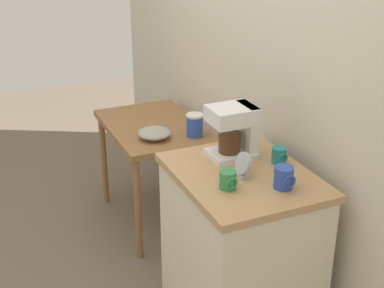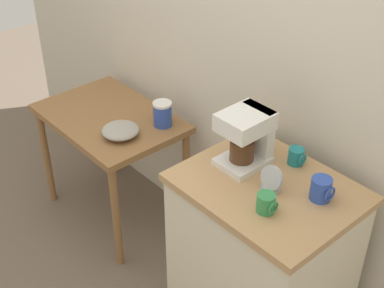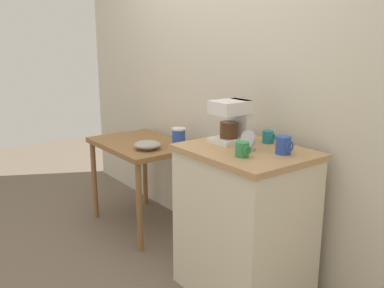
{
  "view_description": "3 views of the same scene",
  "coord_description": "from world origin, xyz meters",
  "px_view_note": "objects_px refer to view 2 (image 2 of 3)",
  "views": [
    {
      "loc": [
        2.65,
        -1.08,
        2.07
      ],
      "look_at": [
        0.25,
        -0.02,
        0.92
      ],
      "focal_mm": 51.28,
      "sensor_mm": 36.0,
      "label": 1
    },
    {
      "loc": [
        1.81,
        -1.39,
        2.35
      ],
      "look_at": [
        0.18,
        0.06,
        0.9
      ],
      "focal_mm": 50.8,
      "sensor_mm": 36.0,
      "label": 2
    },
    {
      "loc": [
        2.4,
        -1.64,
        1.57
      ],
      "look_at": [
        0.25,
        -0.03,
        0.89
      ],
      "focal_mm": 39.99,
      "sensor_mm": 36.0,
      "label": 3
    }
  ],
  "objects_px": {
    "mug_tall_green": "(266,203)",
    "table_clock": "(271,180)",
    "canister_enamel": "(163,114)",
    "mug_dark_teal": "(296,156)",
    "bowl_stoneware": "(120,130)",
    "mug_blue": "(321,189)",
    "coffee_maker": "(248,135)"
  },
  "relations": [
    {
      "from": "mug_tall_green",
      "to": "table_clock",
      "type": "relative_size",
      "value": 0.7
    },
    {
      "from": "canister_enamel",
      "to": "mug_dark_teal",
      "type": "relative_size",
      "value": 1.87
    },
    {
      "from": "bowl_stoneware",
      "to": "mug_tall_green",
      "type": "distance_m",
      "value": 1.12
    },
    {
      "from": "mug_blue",
      "to": "table_clock",
      "type": "bearing_deg",
      "value": -147.07
    },
    {
      "from": "bowl_stoneware",
      "to": "table_clock",
      "type": "height_order",
      "value": "table_clock"
    },
    {
      "from": "canister_enamel",
      "to": "mug_dark_teal",
      "type": "xyz_separation_m",
      "value": [
        0.91,
        0.04,
        0.17
      ]
    },
    {
      "from": "mug_tall_green",
      "to": "mug_blue",
      "type": "height_order",
      "value": "mug_blue"
    },
    {
      "from": "bowl_stoneware",
      "to": "table_clock",
      "type": "bearing_deg",
      "value": 3.08
    },
    {
      "from": "mug_dark_teal",
      "to": "table_clock",
      "type": "xyz_separation_m",
      "value": [
        0.05,
        -0.23,
        0.01
      ]
    },
    {
      "from": "mug_dark_teal",
      "to": "table_clock",
      "type": "relative_size",
      "value": 0.65
    },
    {
      "from": "coffee_maker",
      "to": "mug_dark_teal",
      "type": "relative_size",
      "value": 3.36
    },
    {
      "from": "mug_tall_green",
      "to": "table_clock",
      "type": "height_order",
      "value": "table_clock"
    },
    {
      "from": "bowl_stoneware",
      "to": "canister_enamel",
      "type": "bearing_deg",
      "value": 75.55
    },
    {
      "from": "mug_dark_teal",
      "to": "mug_tall_green",
      "type": "bearing_deg",
      "value": -69.1
    },
    {
      "from": "bowl_stoneware",
      "to": "canister_enamel",
      "type": "distance_m",
      "value": 0.26
    },
    {
      "from": "mug_blue",
      "to": "table_clock",
      "type": "xyz_separation_m",
      "value": [
        -0.17,
        -0.11,
        0.0
      ]
    },
    {
      "from": "mug_dark_teal",
      "to": "mug_tall_green",
      "type": "relative_size",
      "value": 0.94
    },
    {
      "from": "coffee_maker",
      "to": "mug_dark_teal",
      "type": "distance_m",
      "value": 0.24
    },
    {
      "from": "mug_dark_teal",
      "to": "table_clock",
      "type": "bearing_deg",
      "value": -76.58
    },
    {
      "from": "mug_tall_green",
      "to": "mug_blue",
      "type": "relative_size",
      "value": 0.83
    },
    {
      "from": "canister_enamel",
      "to": "mug_tall_green",
      "type": "xyz_separation_m",
      "value": [
        1.04,
        -0.3,
        0.17
      ]
    },
    {
      "from": "table_clock",
      "to": "mug_tall_green",
      "type": "bearing_deg",
      "value": -56.14
    },
    {
      "from": "bowl_stoneware",
      "to": "mug_tall_green",
      "type": "bearing_deg",
      "value": -3.02
    },
    {
      "from": "bowl_stoneware",
      "to": "mug_tall_green",
      "type": "height_order",
      "value": "mug_tall_green"
    },
    {
      "from": "coffee_maker",
      "to": "mug_dark_teal",
      "type": "bearing_deg",
      "value": 45.25
    },
    {
      "from": "mug_blue",
      "to": "bowl_stoneware",
      "type": "bearing_deg",
      "value": -172.11
    },
    {
      "from": "bowl_stoneware",
      "to": "mug_blue",
      "type": "relative_size",
      "value": 2.07
    },
    {
      "from": "mug_dark_teal",
      "to": "mug_blue",
      "type": "bearing_deg",
      "value": -27.62
    },
    {
      "from": "bowl_stoneware",
      "to": "table_clock",
      "type": "distance_m",
      "value": 1.05
    },
    {
      "from": "coffee_maker",
      "to": "mug_blue",
      "type": "relative_size",
      "value": 2.62
    },
    {
      "from": "coffee_maker",
      "to": "bowl_stoneware",
      "type": "bearing_deg",
      "value": -171.13
    },
    {
      "from": "bowl_stoneware",
      "to": "mug_dark_teal",
      "type": "bearing_deg",
      "value": 16.29
    }
  ]
}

